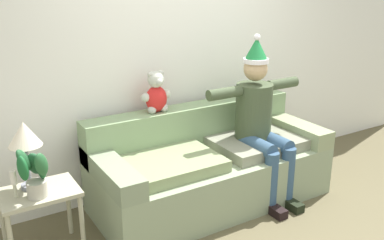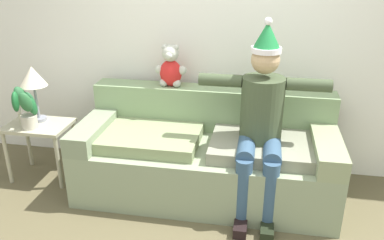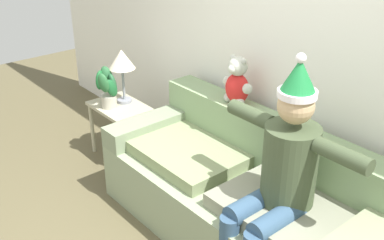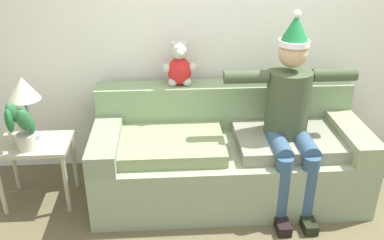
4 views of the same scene
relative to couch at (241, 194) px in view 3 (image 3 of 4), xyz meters
The scene contains 8 objects.
back_wall 1.15m from the couch, 90.00° to the left, with size 7.00×0.10×2.70m, color white.
couch is the anchor object (origin of this frame).
person_seated 0.66m from the couch, 20.20° to the right, with size 1.02×0.77×1.55m.
teddy_bear 0.84m from the couch, 142.11° to the left, with size 0.29×0.17×0.38m.
side_table 1.55m from the couch, behind, with size 0.56×0.41×0.54m.
table_lamp 1.69m from the couch, behind, with size 0.24×0.24×0.52m.
potted_plant 1.63m from the couch, behind, with size 0.25×0.23×0.39m.
candle_tall 1.74m from the couch, behind, with size 0.04×0.04×0.21m.
Camera 3 is at (1.95, -1.12, 2.35)m, focal length 43.95 mm.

